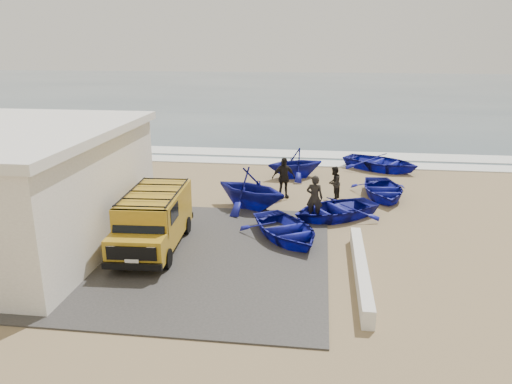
{
  "coord_description": "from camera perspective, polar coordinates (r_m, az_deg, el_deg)",
  "views": [
    {
      "loc": [
        3.6,
        -17.47,
        7.16
      ],
      "look_at": [
        1.06,
        1.85,
        1.2
      ],
      "focal_mm": 35.0,
      "sensor_mm": 36.0,
      "label": 1
    }
  ],
  "objects": [
    {
      "name": "van",
      "position": [
        18.03,
        -11.65,
        -2.97
      ],
      "size": [
        2.15,
        4.9,
        2.06
      ],
      "rotation": [
        0.0,
        0.0,
        0.05
      ],
      "color": "#B58A1B",
      "rests_on": "ground"
    },
    {
      "name": "building",
      "position": [
        19.68,
        -27.17,
        0.38
      ],
      "size": [
        8.4,
        9.4,
        4.3
      ],
      "color": "white",
      "rests_on": "ground"
    },
    {
      "name": "boat_far_right",
      "position": [
        29.43,
        14.1,
        3.31
      ],
      "size": [
        5.31,
        4.86,
        0.9
      ],
      "primitive_type": "imported",
      "rotation": [
        0.0,
        0.0,
        1.04
      ],
      "color": "#131895",
      "rests_on": "ground"
    },
    {
      "name": "surf_line",
      "position": [
        30.53,
        0.51,
        3.5
      ],
      "size": [
        180.0,
        1.6,
        0.06
      ],
      "primitive_type": "cube",
      "color": "white",
      "rests_on": "ground"
    },
    {
      "name": "slab",
      "position": [
        17.93,
        -11.45,
        -6.8
      ],
      "size": [
        12.0,
        10.0,
        0.05
      ],
      "primitive_type": "cube",
      "color": "#3D3A38",
      "rests_on": "ground"
    },
    {
      "name": "surf_wash",
      "position": [
        32.95,
        1.04,
        4.49
      ],
      "size": [
        180.0,
        2.2,
        0.04
      ],
      "primitive_type": "cube",
      "color": "white",
      "rests_on": "ground"
    },
    {
      "name": "parapet",
      "position": [
        16.09,
        11.89,
        -8.73
      ],
      "size": [
        0.35,
        6.0,
        0.55
      ],
      "primitive_type": "cube",
      "color": "silver",
      "rests_on": "ground"
    },
    {
      "name": "fisherman_front",
      "position": [
        20.62,
        6.7,
        -0.65
      ],
      "size": [
        0.74,
        0.54,
        1.89
      ],
      "primitive_type": "imported",
      "rotation": [
        0.0,
        0.0,
        3.01
      ],
      "color": "black",
      "rests_on": "ground"
    },
    {
      "name": "boat_near_left",
      "position": [
        18.65,
        3.45,
        -4.28
      ],
      "size": [
        4.32,
        4.71,
        0.8
      ],
      "primitive_type": "imported",
      "rotation": [
        0.0,
        0.0,
        0.53
      ],
      "color": "#131895",
      "rests_on": "ground"
    },
    {
      "name": "fisherman_back",
      "position": [
        23.39,
        3.15,
        1.64
      ],
      "size": [
        1.23,
        0.89,
        1.94
      ],
      "primitive_type": "imported",
      "rotation": [
        0.0,
        0.0,
        0.41
      ],
      "color": "black",
      "rests_on": "ground"
    },
    {
      "name": "ocean",
      "position": [
        73.91,
        4.76,
        11.4
      ],
      "size": [
        180.0,
        88.0,
        0.01
      ],
      "primitive_type": "cube",
      "color": "#385166",
      "rests_on": "ground"
    },
    {
      "name": "boat_mid_right",
      "position": [
        24.28,
        14.29,
        0.28
      ],
      "size": [
        2.99,
        3.97,
        0.78
      ],
      "primitive_type": "imported",
      "rotation": [
        0.0,
        0.0,
        0.08
      ],
      "color": "#131895",
      "rests_on": "ground"
    },
    {
      "name": "boat_mid_left",
      "position": [
        21.86,
        -0.62,
        0.42
      ],
      "size": [
        4.52,
        4.33,
        1.84
      ],
      "primitive_type": "imported",
      "rotation": [
        0.0,
        0.0,
        1.07
      ],
      "color": "#131895",
      "rests_on": "ground"
    },
    {
      "name": "boat_near_right",
      "position": [
        21.04,
        8.91,
        -1.94
      ],
      "size": [
        4.76,
        4.46,
        0.8
      ],
      "primitive_type": "imported",
      "rotation": [
        0.0,
        0.0,
        -0.98
      ],
      "color": "#131895",
      "rests_on": "ground"
    },
    {
      "name": "ground",
      "position": [
        19.22,
        -3.87,
        -4.9
      ],
      "size": [
        160.0,
        160.0,
        0.0
      ],
      "primitive_type": "plane",
      "color": "#8F7753"
    },
    {
      "name": "fisherman_middle",
      "position": [
        23.49,
        8.91,
        1.04
      ],
      "size": [
        0.83,
        0.93,
        1.56
      ],
      "primitive_type": "imported",
      "rotation": [
        0.0,
        0.0,
        -1.96
      ],
      "color": "black",
      "rests_on": "ground"
    },
    {
      "name": "boat_far_left",
      "position": [
        26.95,
        4.5,
        3.33
      ],
      "size": [
        3.89,
        3.69,
        1.62
      ],
      "primitive_type": "imported",
      "rotation": [
        0.0,
        0.0,
        -1.14
      ],
      "color": "#131895",
      "rests_on": "ground"
    }
  ]
}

